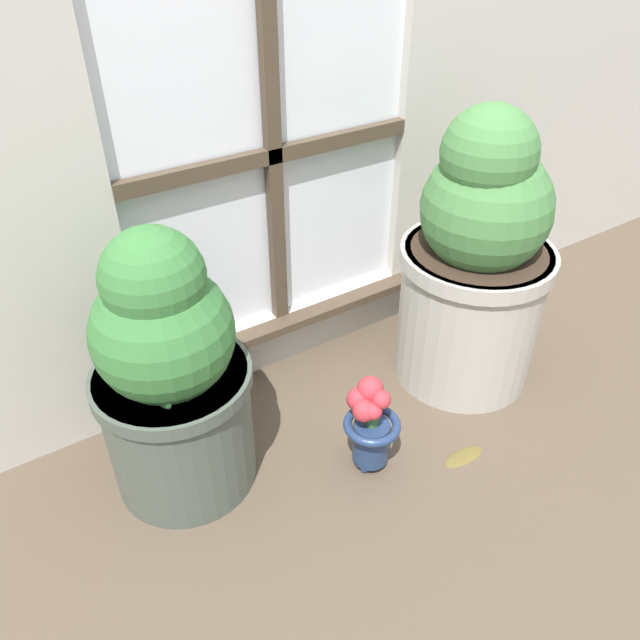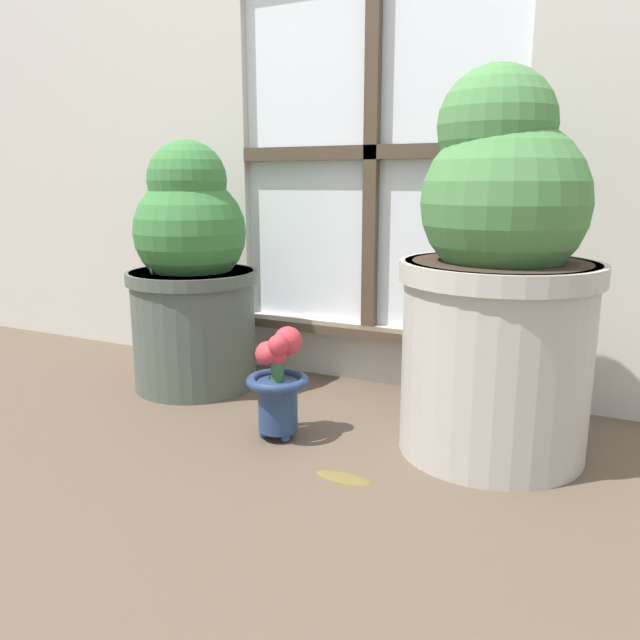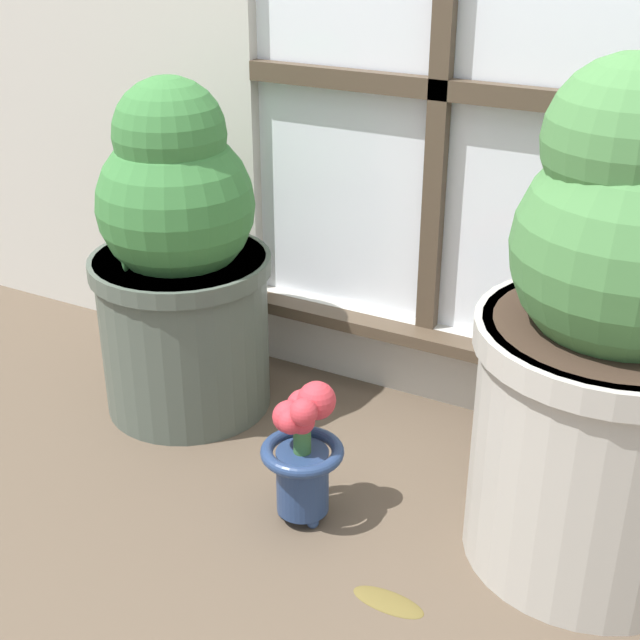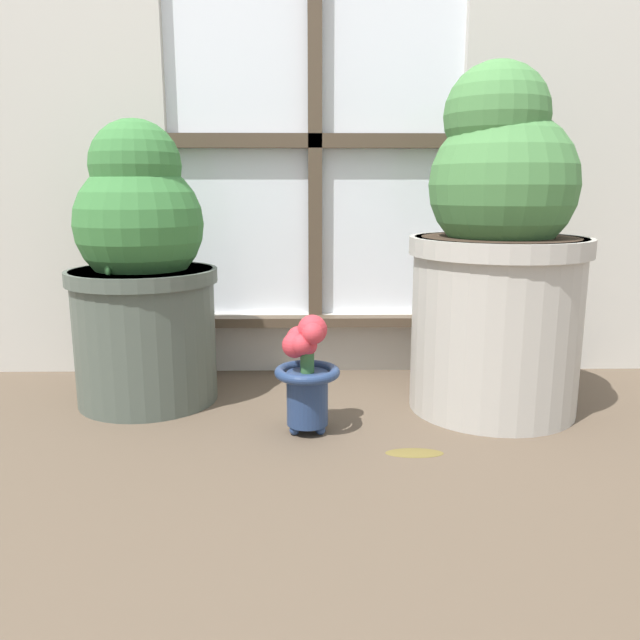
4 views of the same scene
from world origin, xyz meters
name	(u,v)px [view 4 (image 4 of 4)]	position (x,y,z in m)	size (l,w,h in m)	color
ground_plane	(320,475)	(0.00, 0.00, 0.00)	(10.00, 10.00, 0.00)	brown
potted_plant_left	(142,274)	(-0.39, 0.40, 0.30)	(0.34, 0.34, 0.64)	#4C564C
potted_plant_right	(498,256)	(0.39, 0.34, 0.35)	(0.39, 0.39, 0.74)	#B7B2A8
flower_vase	(306,370)	(-0.02, 0.20, 0.13)	(0.13, 0.13, 0.24)	navy
fallen_leaf	(415,451)	(0.18, 0.09, 0.00)	(0.11, 0.05, 0.01)	brown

